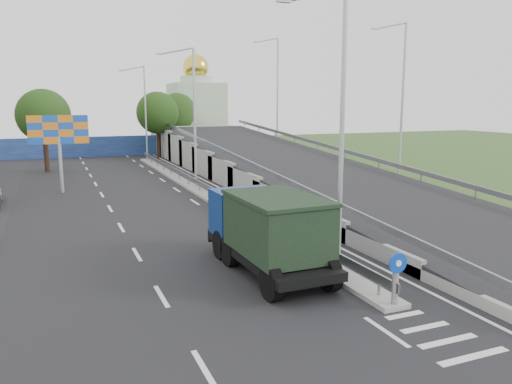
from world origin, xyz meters
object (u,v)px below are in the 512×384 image
lamp_post_far (144,108)px  church (197,110)px  lamp_post_mid (192,110)px  lamp_post_near (338,118)px  billboard (59,134)px  dump_truck (267,228)px  sign_bollard (396,279)px

lamp_post_far → church: church is taller
lamp_post_mid → church: bearing=73.8°
lamp_post_near → billboard: 23.87m
dump_truck → billboard: bearing=106.8°
lamp_post_far → dump_truck: bearing=-93.4°
church → lamp_post_near: bearing=-100.4°
church → dump_truck: bearing=-103.0°
lamp_post_mid → dump_truck: bearing=-97.0°
billboard → dump_truck: billboard is taller
billboard → dump_truck: 22.15m
lamp_post_mid → dump_truck: 19.51m
lamp_post_mid → dump_truck: (-2.31, -18.94, -4.10)m
billboard → lamp_post_near: bearing=-67.5°
church → lamp_post_far: bearing=-125.2°
lamp_post_mid → church: 35.41m
church → billboard: (-19.00, -32.00, -1.12)m
church → dump_truck: church is taller
sign_bollard → dump_truck: 5.40m
lamp_post_near → dump_truck: bearing=155.3°
lamp_post_far → billboard: lamp_post_far is taller
lamp_post_near → lamp_post_far: (0.00, 40.00, 0.00)m
lamp_post_mid → dump_truck: size_ratio=1.43×
lamp_post_far → sign_bollard: bearing=-90.1°
lamp_post_near → dump_truck: size_ratio=1.43×
church → dump_truck: 54.45m
sign_bollard → lamp_post_mid: bearing=89.7°
lamp_post_near → lamp_post_mid: (0.00, 20.00, 0.00)m
lamp_post_mid → church: church is taller
sign_bollard → billboard: bearing=109.2°
billboard → sign_bollard: bearing=-70.8°
church → lamp_post_mid: bearing=-106.2°
church → billboard: 37.23m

